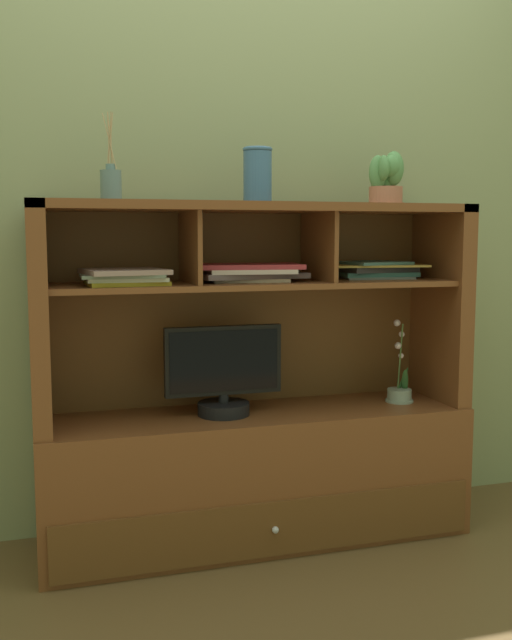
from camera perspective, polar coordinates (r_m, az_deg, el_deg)
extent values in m
cube|color=brown|center=(2.82, 0.00, -16.88)|extent=(6.00, 6.00, 0.02)
cube|color=gray|center=(2.83, -1.45, 12.40)|extent=(6.00, 0.02, 2.80)
cube|color=brown|center=(2.73, 0.00, -12.08)|extent=(1.56, 0.42, 0.48)
cube|color=brown|center=(2.58, 1.46, -16.13)|extent=(1.50, 0.01, 0.19)
sphere|color=silver|center=(2.57, 1.54, -16.23)|extent=(0.02, 0.02, 0.02)
cube|color=brown|center=(2.49, -16.77, 0.32)|extent=(0.06, 0.39, 0.75)
cube|color=brown|center=(2.91, 14.30, 1.29)|extent=(0.06, 0.39, 0.75)
cube|color=brown|center=(2.78, -1.12, 0.94)|extent=(1.50, 0.02, 0.72)
cube|color=brown|center=(2.59, 0.00, 8.86)|extent=(1.56, 0.39, 0.03)
cube|color=brown|center=(2.59, 0.00, 2.82)|extent=(1.44, 0.35, 0.02)
cube|color=brown|center=(2.53, -5.24, 5.73)|extent=(0.02, 0.33, 0.25)
cube|color=brown|center=(2.67, 4.97, 5.79)|extent=(0.02, 0.33, 0.25)
cylinder|color=black|center=(2.61, -2.57, -6.99)|extent=(0.19, 0.19, 0.04)
cylinder|color=black|center=(2.60, -2.58, -6.19)|extent=(0.04, 0.04, 0.03)
cube|color=black|center=(2.58, -2.59, -3.19)|extent=(0.42, 0.03, 0.25)
cube|color=black|center=(2.56, -2.50, -3.25)|extent=(0.39, 0.00, 0.22)
cylinder|color=#90A290|center=(2.86, 11.24, -5.85)|extent=(0.09, 0.09, 0.05)
cylinder|color=#90A290|center=(2.87, 11.23, -6.26)|extent=(0.11, 0.11, 0.01)
cylinder|color=#4C6B38|center=(2.83, 11.31, -2.83)|extent=(0.01, 0.03, 0.26)
sphere|color=silver|center=(2.85, 11.37, -2.79)|extent=(0.02, 0.02, 0.02)
sphere|color=silver|center=(2.82, 11.14, -2.00)|extent=(0.03, 0.03, 0.03)
sphere|color=silver|center=(2.82, 11.42, -1.11)|extent=(0.02, 0.02, 0.02)
sphere|color=silver|center=(2.82, 11.10, -0.24)|extent=(0.03, 0.03, 0.03)
ellipsoid|color=#2B592B|center=(2.85, 11.67, -4.78)|extent=(0.05, 0.07, 0.11)
ellipsoid|color=#2B592B|center=(2.87, 11.49, -4.71)|extent=(0.05, 0.06, 0.11)
cube|color=gold|center=(2.46, -10.18, 2.91)|extent=(0.27, 0.22, 0.01)
cube|color=beige|center=(2.46, -10.19, 3.20)|extent=(0.26, 0.20, 0.01)
cube|color=slate|center=(2.45, -10.57, 3.47)|extent=(0.27, 0.22, 0.01)
cube|color=gray|center=(2.46, -10.35, 3.79)|extent=(0.29, 0.29, 0.02)
cube|color=slate|center=(2.82, 9.31, 3.35)|extent=(0.28, 0.21, 0.01)
cube|color=#3C6F6F|center=(2.82, 9.44, 3.59)|extent=(0.30, 0.18, 0.02)
cube|color=#3E3B41|center=(2.83, 9.41, 3.99)|extent=(0.30, 0.22, 0.02)
cube|color=#BB953E|center=(2.83, 9.21, 4.29)|extent=(0.39, 0.29, 0.01)
cube|color=#497471|center=(2.82, 9.23, 4.48)|extent=(0.26, 0.24, 0.01)
cube|color=beige|center=(2.60, -0.52, 3.19)|extent=(0.29, 0.21, 0.01)
cube|color=#6F5B60|center=(2.60, -0.40, 3.54)|extent=(0.40, 0.22, 0.02)
cube|color=beige|center=(2.60, -0.59, 3.92)|extent=(0.32, 0.27, 0.02)
cube|color=#A22F38|center=(2.59, -0.55, 4.27)|extent=(0.39, 0.25, 0.02)
cylinder|color=slate|center=(2.47, -11.37, 10.34)|extent=(0.07, 0.07, 0.10)
cylinder|color=slate|center=(2.48, -11.41, 11.74)|extent=(0.03, 0.03, 0.02)
cylinder|color=tan|center=(2.49, -11.36, 13.66)|extent=(0.00, 0.03, 0.19)
cylinder|color=tan|center=(2.49, -11.41, 13.65)|extent=(0.02, 0.01, 0.19)
cylinder|color=tan|center=(2.49, -11.51, 13.64)|extent=(0.02, 0.01, 0.19)
cylinder|color=tan|center=(2.48, -11.55, 13.65)|extent=(0.00, 0.03, 0.19)
cylinder|color=tan|center=(2.48, -11.49, 13.66)|extent=(0.04, 0.03, 0.18)
cylinder|color=tan|center=(2.48, -11.40, 13.67)|extent=(0.02, 0.01, 0.19)
cylinder|color=#B66E53|center=(2.78, 10.24, 9.62)|extent=(0.12, 0.12, 0.07)
cylinder|color=#B66E53|center=(2.78, 10.23, 9.00)|extent=(0.14, 0.14, 0.01)
ellipsoid|color=#558F51|center=(2.79, 10.80, 11.66)|extent=(0.08, 0.07, 0.13)
ellipsoid|color=#558F51|center=(2.80, 10.24, 10.69)|extent=(0.08, 0.06, 0.08)
ellipsoid|color=#558F51|center=(2.80, 9.75, 11.44)|extent=(0.06, 0.06, 0.11)
ellipsoid|color=#558F51|center=(2.76, 9.59, 11.39)|extent=(0.07, 0.04, 0.13)
ellipsoid|color=#558F51|center=(2.75, 10.02, 11.73)|extent=(0.04, 0.06, 0.09)
ellipsoid|color=#558F51|center=(2.77, 10.62, 11.82)|extent=(0.08, 0.05, 0.08)
cylinder|color=#3C658F|center=(2.58, 0.12, 11.18)|extent=(0.10, 0.10, 0.18)
torus|color=#3C658F|center=(2.59, 0.12, 13.31)|extent=(0.11, 0.11, 0.02)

